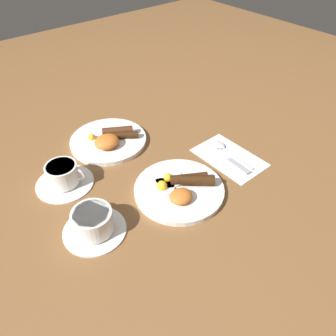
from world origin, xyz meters
The scene contains 8 objects.
ground_plane centered at (0.00, 0.00, 0.00)m, with size 3.00×3.00×0.00m, color brown.
breakfast_plate_near centered at (0.00, 0.00, 0.01)m, with size 0.25×0.25×0.04m.
breakfast_plate_far centered at (-0.03, 0.32, 0.01)m, with size 0.25×0.25×0.05m.
teacup_near centered at (-0.25, 0.03, 0.03)m, with size 0.16×0.16×0.07m.
teacup_far centered at (-0.23, 0.23, 0.03)m, with size 0.16×0.16×0.07m.
napkin centered at (0.22, 0.01, 0.00)m, with size 0.14×0.22×0.01m, color white.
knife centered at (0.21, 0.00, 0.01)m, with size 0.02×0.18×0.01m.
spoon centered at (0.23, 0.06, 0.01)m, with size 0.04×0.17×0.01m.
Camera 1 is at (-0.43, -0.48, 0.64)m, focal length 35.00 mm.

